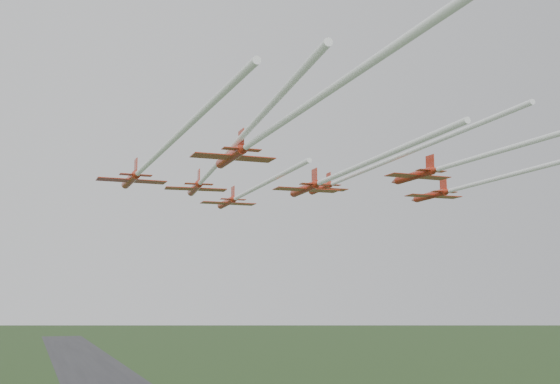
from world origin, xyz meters
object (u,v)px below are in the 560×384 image
object	(u,v)px
jet_row3_left	(150,161)
jet_row3_right	(466,186)
jet_row4_right	(525,144)
jet_row2_left	(215,166)
jet_row4_left	(290,117)
jet_row3_mid	(331,178)
jet_lead	(241,195)
jet_row2_right	(360,172)

from	to	relation	value
jet_row3_left	jet_row3_right	xyz separation A→B (m)	(44.07, 5.25, 0.44)
jet_row3_right	jet_row4_right	world-z (taller)	jet_row3_right
jet_row2_left	jet_row4_left	size ratio (longest dim) A/B	1.01
jet_row3_mid	jet_row4_right	bearing A→B (deg)	-66.19
jet_lead	jet_row3_mid	bearing A→B (deg)	-82.26
jet_row2_left	jet_row2_right	bearing A→B (deg)	8.16
jet_row2_left	jet_row3_right	world-z (taller)	jet_row2_left
jet_row3_left	jet_row4_right	bearing A→B (deg)	-32.90
jet_row3_right	jet_row3_left	bearing A→B (deg)	-172.78
jet_row3_left	jet_row4_left	size ratio (longest dim) A/B	0.79
jet_row2_left	jet_row3_left	size ratio (longest dim) A/B	1.29
jet_row2_right	jet_row4_right	xyz separation A→B (m)	(2.91, -30.59, -2.19)
jet_row3_mid	jet_row3_right	xyz separation A→B (m)	(20.84, 1.27, 0.27)
jet_row3_left	jet_row3_right	distance (m)	44.38
jet_row2_left	jet_row4_right	world-z (taller)	jet_row2_left
jet_row2_left	jet_lead	bearing A→B (deg)	70.99
jet_row2_right	jet_row3_right	bearing A→B (deg)	-18.64
jet_row3_mid	jet_row4_left	distance (m)	28.67
jet_row3_left	jet_lead	bearing A→B (deg)	56.73
jet_row2_right	jet_lead	bearing A→B (deg)	117.33
jet_row2_left	jet_row3_left	bearing A→B (deg)	-131.65
jet_row2_left	jet_row2_right	distance (m)	20.81
jet_row3_left	jet_row3_right	size ratio (longest dim) A/B	1.23
jet_row4_left	jet_row4_right	distance (m)	24.70
jet_row4_left	jet_row4_right	world-z (taller)	jet_row4_left
jet_row3_right	jet_row4_left	xyz separation A→B (m)	(-35.45, -25.93, 0.18)
jet_row2_right	jet_row4_left	bearing A→B (deg)	-123.49
jet_row3_right	jet_row4_left	size ratio (longest dim) A/B	0.64
jet_row3_left	jet_row3_mid	bearing A→B (deg)	8.16
jet_lead	jet_row4_left	distance (m)	54.04
jet_row4_left	jet_row2_left	bearing A→B (deg)	87.57
jet_lead	jet_row4_right	xyz separation A→B (m)	(13.44, -52.45, -1.54)
jet_lead	jet_row4_left	xyz separation A→B (m)	(-11.25, -52.85, -1.13)
jet_lead	jet_row3_left	xyz separation A→B (m)	(-19.87, -32.16, -1.76)
jet_row2_right	jet_row3_mid	size ratio (longest dim) A/B	1.24
jet_row2_right	jet_row3_mid	bearing A→B (deg)	-137.02
jet_row2_right	jet_row4_right	bearing A→B (deg)	-82.94
jet_lead	jet_row3_left	distance (m)	37.85
jet_row2_left	jet_row3_mid	xyz separation A→B (m)	(13.59, -5.14, -1.58)
jet_row3_mid	jet_row4_left	xyz separation A→B (m)	(-14.61, -24.67, 0.45)
jet_row3_mid	jet_row2_left	bearing A→B (deg)	160.53
jet_row2_left	jet_row4_right	distance (m)	37.79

